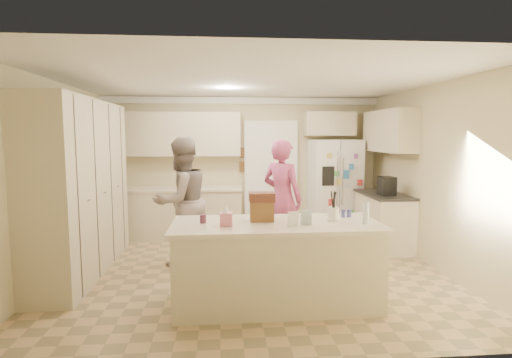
{
  "coord_description": "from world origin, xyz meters",
  "views": [
    {
      "loc": [
        -0.38,
        -5.36,
        1.87
      ],
      "look_at": [
        0.1,
        0.35,
        1.25
      ],
      "focal_mm": 28.0,
      "sensor_mm": 36.0,
      "label": 1
    }
  ],
  "objects": [
    {
      "name": "floor",
      "position": [
        0.0,
        0.0,
        -0.01
      ],
      "size": [
        5.2,
        4.6,
        0.02
      ],
      "primitive_type": "cube",
      "color": "tan",
      "rests_on": "ground"
    },
    {
      "name": "ceiling",
      "position": [
        0.0,
        0.0,
        2.61
      ],
      "size": [
        5.2,
        4.6,
        0.02
      ],
      "primitive_type": "cube",
      "color": "white",
      "rests_on": "wall_back"
    },
    {
      "name": "wall_back",
      "position": [
        0.0,
        2.31,
        1.3
      ],
      "size": [
        5.2,
        0.02,
        2.6
      ],
      "primitive_type": "cube",
      "color": "beige",
      "rests_on": "ground"
    },
    {
      "name": "wall_front",
      "position": [
        0.0,
        -2.31,
        1.3
      ],
      "size": [
        5.2,
        0.02,
        2.6
      ],
      "primitive_type": "cube",
      "color": "beige",
      "rests_on": "ground"
    },
    {
      "name": "wall_left",
      "position": [
        -2.61,
        0.0,
        1.3
      ],
      "size": [
        0.02,
        4.6,
        2.6
      ],
      "primitive_type": "cube",
      "color": "beige",
      "rests_on": "ground"
    },
    {
      "name": "wall_right",
      "position": [
        2.61,
        0.0,
        1.3
      ],
      "size": [
        0.02,
        4.6,
        2.6
      ],
      "primitive_type": "cube",
      "color": "beige",
      "rests_on": "ground"
    },
    {
      "name": "crown_back",
      "position": [
        0.0,
        2.26,
        2.53
      ],
      "size": [
        5.2,
        0.08,
        0.12
      ],
      "primitive_type": "cube",
      "color": "white",
      "rests_on": "wall_back"
    },
    {
      "name": "pantry_bank",
      "position": [
        -2.3,
        0.2,
        1.18
      ],
      "size": [
        0.6,
        2.6,
        2.35
      ],
      "primitive_type": "cube",
      "color": "beige",
      "rests_on": "floor"
    },
    {
      "name": "back_base_cab",
      "position": [
        -1.15,
        2.0,
        0.44
      ],
      "size": [
        2.2,
        0.6,
        0.88
      ],
      "primitive_type": "cube",
      "color": "beige",
      "rests_on": "floor"
    },
    {
      "name": "back_countertop",
      "position": [
        -1.15,
        1.99,
        0.9
      ],
      "size": [
        2.24,
        0.63,
        0.04
      ],
      "primitive_type": "cube",
      "color": "beige",
      "rests_on": "back_base_cab"
    },
    {
      "name": "back_upper_cab",
      "position": [
        -1.15,
        2.12,
        1.9
      ],
      "size": [
        2.2,
        0.35,
        0.8
      ],
      "primitive_type": "cube",
      "color": "beige",
      "rests_on": "wall_back"
    },
    {
      "name": "doorway_opening",
      "position": [
        0.55,
        2.28,
        1.05
      ],
      "size": [
        0.9,
        0.06,
        2.1
      ],
      "primitive_type": "cube",
      "color": "black",
      "rests_on": "floor"
    },
    {
      "name": "doorway_casing",
      "position": [
        0.55,
        2.24,
        1.05
      ],
      "size": [
        1.02,
        0.03,
        2.22
      ],
      "primitive_type": "cube",
      "color": "white",
      "rests_on": "floor"
    },
    {
      "name": "wall_frame_upper",
      "position": [
        0.02,
        2.27,
        1.55
      ],
      "size": [
        0.15,
        0.02,
        0.2
      ],
      "primitive_type": "cube",
      "color": "brown",
      "rests_on": "wall_back"
    },
    {
      "name": "wall_frame_lower",
      "position": [
        0.02,
        2.27,
        1.28
      ],
      "size": [
        0.15,
        0.02,
        0.2
      ],
      "primitive_type": "cube",
      "color": "brown",
      "rests_on": "wall_back"
    },
    {
      "name": "refrigerator",
      "position": [
        1.73,
        2.02,
        0.9
      ],
      "size": [
        0.93,
        0.74,
        1.8
      ],
      "primitive_type": "cube",
      "rotation": [
        0.0,
        0.0,
        0.05
      ],
      "color": "white",
      "rests_on": "floor"
    },
    {
      "name": "fridge_seam",
      "position": [
        1.73,
        1.66,
        0.9
      ],
      "size": [
        0.02,
        0.02,
        1.78
      ],
      "primitive_type": "cube",
      "color": "gray",
      "rests_on": "refrigerator"
    },
    {
      "name": "fridge_dispenser",
      "position": [
        1.51,
        1.65,
        1.15
      ],
      "size": [
        0.22,
        0.03,
        0.35
      ],
      "primitive_type": "cube",
      "color": "black",
      "rests_on": "refrigerator"
    },
    {
      "name": "fridge_handle_l",
      "position": [
        1.68,
        1.65,
        1.05
      ],
      "size": [
        0.02,
        0.02,
        0.85
      ],
      "primitive_type": "cylinder",
      "color": "silver",
      "rests_on": "refrigerator"
    },
    {
      "name": "fridge_handle_r",
      "position": [
        1.78,
        1.65,
        1.05
      ],
      "size": [
        0.02,
        0.02,
        0.85
      ],
      "primitive_type": "cylinder",
      "color": "silver",
      "rests_on": "refrigerator"
    },
    {
      "name": "over_fridge_cab",
      "position": [
        1.65,
        2.12,
        2.1
      ],
      "size": [
        0.95,
        0.35,
        0.45
      ],
      "primitive_type": "cube",
      "color": "beige",
      "rests_on": "wall_back"
    },
    {
      "name": "right_base_cab",
      "position": [
        2.3,
        1.0,
        0.44
      ],
      "size": [
        0.6,
        1.2,
        0.88
      ],
      "primitive_type": "cube",
      "color": "beige",
      "rests_on": "floor"
    },
    {
      "name": "right_countertop",
      "position": [
        2.29,
        1.0,
        0.9
      ],
      "size": [
        0.63,
        1.24,
        0.04
      ],
      "primitive_type": "cube",
      "color": "#2D2B28",
      "rests_on": "right_base_cab"
    },
    {
      "name": "right_upper_cab",
      "position": [
        2.43,
        1.2,
        1.95
      ],
      "size": [
        0.35,
        1.5,
        0.7
      ],
      "primitive_type": "cube",
      "color": "beige",
      "rests_on": "wall_right"
    },
    {
      "name": "coffee_maker",
      "position": [
        2.25,
        0.8,
        1.07
      ],
      "size": [
        0.22,
        0.28,
        0.3
      ],
      "primitive_type": "cube",
      "color": "black",
      "rests_on": "right_countertop"
    },
    {
      "name": "island_base",
      "position": [
        0.2,
        -1.1,
        0.44
      ],
      "size": [
        2.2,
        0.9,
        0.88
      ],
      "primitive_type": "cube",
      "color": "beige",
      "rests_on": "floor"
    },
    {
      "name": "island_top",
      "position": [
        0.2,
        -1.1,
        0.9
      ],
      "size": [
        2.28,
        0.96,
        0.05
      ],
      "primitive_type": "cube",
      "color": "beige",
      "rests_on": "island_base"
    },
    {
      "name": "utensil_crock",
      "position": [
        0.85,
        -1.05,
        1.0
      ],
      "size": [
        0.13,
        0.13,
        0.15
      ],
      "primitive_type": "cylinder",
      "color": "white",
      "rests_on": "island_top"
    },
    {
      "name": "tissue_box",
      "position": [
        -0.35,
        -1.2,
        1.0
      ],
      "size": [
        0.13,
        0.13,
        0.14
      ],
      "primitive_type": "cube",
      "color": "pink",
      "rests_on": "island_top"
    },
    {
      "name": "tissue_plume",
      "position": [
        -0.35,
        -1.2,
        1.1
      ],
      "size": [
        0.08,
        0.08,
        0.08
      ],
      "primitive_type": "cone",
      "color": "white",
      "rests_on": "tissue_box"
    },
    {
      "name": "dollhouse_body",
      "position": [
        0.05,
        -1.0,
        1.04
      ],
      "size": [
        0.26,
        0.18,
        0.22
      ],
      "primitive_type": "cube",
      "color": "brown",
      "rests_on": "island_top"
    },
    {
      "name": "dollhouse_roof",
      "position": [
        0.05,
        -1.0,
        1.2
      ],
      "size": [
        0.28,
        0.2,
        0.1
      ],
      "primitive_type": "cube",
      "color": "#592D1E",
      "rests_on": "dollhouse_body"
    },
    {
      "name": "jam_jar",
      "position": [
        -0.6,
        -1.05,
        0.97
      ],
      "size": [
        0.07,
        0.07,
        0.09
      ],
      "primitive_type": "cylinder",
      "color": "#59263F",
      "rests_on": "island_top"
    },
    {
      "name": "greeting_card_a",
      "position": [
        0.35,
        -1.3,
        1.01
      ],
      "size": [
        0.12,
        0.06,
        0.16
      ],
      "primitive_type": "cube",
      "rotation": [
        0.15,
        0.0,
        0.2
      ],
      "color": "white",
      "rests_on": "island_top"
    },
    {
      "name": "greeting_card_b",
      "position": [
        0.5,
        -1.25,
        1.01
      ],
      "size": [
        0.12,
        0.05,
        0.16
      ],
      "primitive_type": "cube",
      "rotation": [
        0.15,
        0.0,
        -0.1
      ],
      "color": "silver",
      "rests_on": "island_top"
    },
    {
      "name": "water_bottle",
      "position": [
        1.15,
        -1.25,
        1.04
      ],
      "size": [
        0.07,
        0.07,
        0.24
      ],
      "primitive_type": "cylinder",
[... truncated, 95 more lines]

